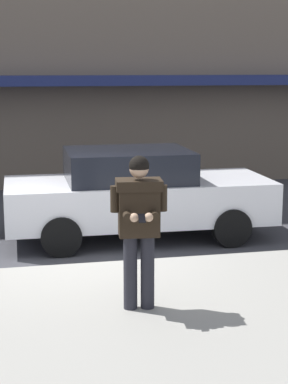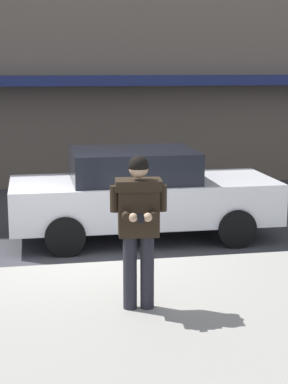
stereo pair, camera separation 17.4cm
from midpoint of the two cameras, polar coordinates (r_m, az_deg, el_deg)
name	(u,v)px [view 2 (the right image)]	position (r m, az deg, el deg)	size (l,w,h in m)	color
ground_plane	(67,269)	(9.55, -6.36, -6.80)	(80.00, 80.00, 0.00)	#3D3D42
sidewalk	(180,338)	(7.04, 3.92, -12.82)	(32.00, 5.30, 0.14)	#99968E
curb_paint_line	(133,264)	(9.71, -0.46, -6.39)	(28.00, 0.12, 0.01)	silver
parked_sedan_mid	(141,193)	(10.99, 0.18, -0.09)	(4.52, 1.97, 1.54)	silver
man_texting_on_phone	(139,216)	(7.30, 0.20, -2.13)	(0.65, 0.61, 1.81)	#23232B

